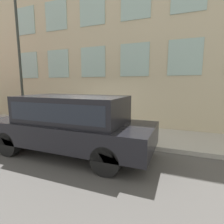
{
  "coord_description": "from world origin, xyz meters",
  "views": [
    {
      "loc": [
        -5.61,
        -3.17,
        2.17
      ],
      "look_at": [
        0.71,
        -0.68,
        1.09
      ],
      "focal_mm": 28.0,
      "sensor_mm": 36.0,
      "label": 1
    }
  ],
  "objects_px": {
    "fire_hydrant": "(100,127)",
    "parked_truck_charcoal_near": "(71,121)",
    "person": "(123,118)",
    "street_lamp": "(18,43)"
  },
  "relations": [
    {
      "from": "fire_hydrant",
      "to": "parked_truck_charcoal_near",
      "type": "xyz_separation_m",
      "value": [
        -1.64,
        0.23,
        0.54
      ]
    },
    {
      "from": "person",
      "to": "parked_truck_charcoal_near",
      "type": "distance_m",
      "value": 2.35
    },
    {
      "from": "person",
      "to": "street_lamp",
      "type": "distance_m",
      "value": 6.34
    },
    {
      "from": "fire_hydrant",
      "to": "street_lamp",
      "type": "height_order",
      "value": "street_lamp"
    },
    {
      "from": "person",
      "to": "fire_hydrant",
      "type": "bearing_deg",
      "value": 164.77
    },
    {
      "from": "street_lamp",
      "to": "person",
      "type": "bearing_deg",
      "value": -90.58
    },
    {
      "from": "fire_hydrant",
      "to": "parked_truck_charcoal_near",
      "type": "bearing_deg",
      "value": 171.92
    },
    {
      "from": "street_lamp",
      "to": "fire_hydrant",
      "type": "bearing_deg",
      "value": -96.28
    },
    {
      "from": "parked_truck_charcoal_near",
      "to": "person",
      "type": "bearing_deg",
      "value": -26.34
    },
    {
      "from": "fire_hydrant",
      "to": "person",
      "type": "xyz_separation_m",
      "value": [
        0.45,
        -0.8,
        0.32
      ]
    }
  ]
}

